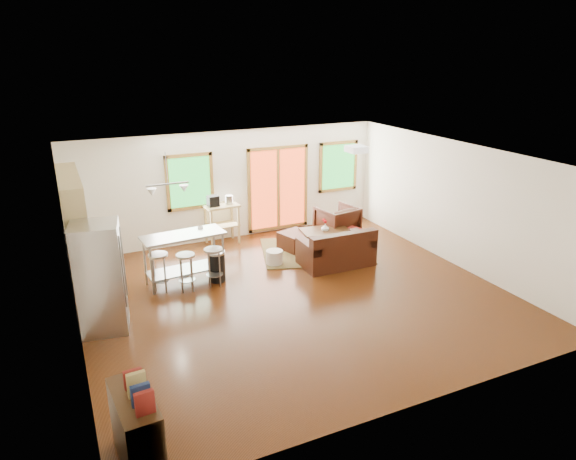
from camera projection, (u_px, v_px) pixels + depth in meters
name	position (u px, v px, depth m)	size (l,w,h in m)	color
floor	(295.00, 296.00, 9.62)	(7.50, 7.00, 0.02)	#311606
ceiling	(295.00, 157.00, 8.75)	(7.50, 7.00, 0.02)	white
back_wall	(231.00, 185.00, 12.19)	(7.50, 0.02, 2.60)	white
left_wall	(69.00, 265.00, 7.69)	(0.02, 7.00, 2.60)	white
right_wall	(458.00, 205.00, 10.68)	(0.02, 7.00, 2.60)	white
front_wall	(421.00, 317.00, 6.18)	(7.50, 0.02, 2.60)	white
window_left	(190.00, 182.00, 11.68)	(1.10, 0.05, 1.30)	#185D20
french_doors	(278.00, 189.00, 12.69)	(1.60, 0.05, 2.10)	#C03A17
window_right	(338.00, 166.00, 13.23)	(1.10, 0.05, 1.30)	#185D20
rug	(316.00, 251.00, 11.70)	(2.39, 1.84, 0.02)	#36532F
loveseat	(337.00, 251.00, 10.86)	(1.53, 0.88, 0.81)	black
coffee_table	(325.00, 232.00, 11.80)	(1.17, 0.80, 0.44)	#311E0D
armchair	(337.00, 221.00, 12.41)	(0.86, 0.80, 0.88)	black
ottoman	(295.00, 241.00, 11.76)	(0.61, 0.61, 0.41)	black
pouf	(274.00, 257.00, 10.95)	(0.36, 0.36, 0.31)	beige
vase	(325.00, 227.00, 11.73)	(0.24, 0.24, 0.31)	silver
book	(351.00, 224.00, 11.82)	(0.23, 0.03, 0.30)	maroon
cabinets	(83.00, 248.00, 9.38)	(0.64, 2.24, 2.30)	tan
refrigerator	(100.00, 278.00, 8.17)	(0.84, 0.82, 1.82)	#B7BABC
island	(184.00, 249.00, 9.95)	(1.62, 0.76, 1.00)	#B7BABC
cup	(200.00, 228.00, 10.19)	(0.11, 0.09, 0.11)	white
bar_stool_a	(159.00, 264.00, 9.57)	(0.44, 0.44, 0.77)	#B7BABC
bar_stool_b	(186.00, 264.00, 9.62)	(0.39, 0.39, 0.74)	#B7BABC
bar_stool_c	(214.00, 258.00, 9.84)	(0.42, 0.42, 0.76)	#B7BABC
trash_can	(217.00, 266.00, 10.13)	(0.38, 0.38, 0.62)	black
kitchen_cart	(221.00, 210.00, 11.93)	(0.81, 0.55, 1.19)	tan
bookshelf	(137.00, 430.00, 5.56)	(0.46, 1.01, 1.16)	#311E0D
ceiling_flush	(356.00, 149.00, 9.92)	(0.35, 0.35, 0.12)	white
pendant_light	(168.00, 189.00, 9.51)	(0.80, 0.18, 0.79)	gray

